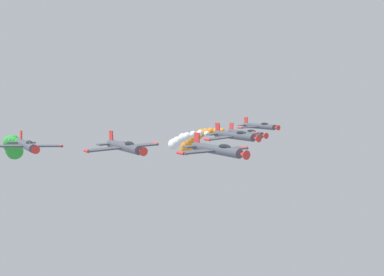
% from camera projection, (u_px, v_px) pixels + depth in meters
% --- Properties ---
extents(airplane_lead, '(9.56, 10.35, 2.32)m').
position_uv_depth(airplane_lead, '(217.00, 150.00, 48.80)').
color(airplane_lead, '#474C56').
extents(airplane_left_inner, '(9.56, 10.35, 2.35)m').
position_uv_depth(airplane_left_inner, '(234.00, 136.00, 62.51)').
color(airplane_left_inner, '#474C56').
extents(smoke_trail_left_inner, '(3.26, 15.67, 4.77)m').
position_uv_depth(smoke_trail_left_inner, '(180.00, 141.00, 78.61)').
color(smoke_trail_left_inner, white).
extents(airplane_right_inner, '(9.57, 10.35, 2.33)m').
position_uv_depth(airplane_right_inner, '(124.00, 147.00, 51.14)').
color(airplane_right_inner, '#474C56').
extents(airplane_left_outer, '(9.56, 10.35, 2.35)m').
position_uv_depth(airplane_left_outer, '(245.00, 133.00, 74.63)').
color(airplane_left_outer, '#474C56').
extents(smoke_trail_left_outer, '(8.41, 25.77, 8.56)m').
position_uv_depth(smoke_trail_left_outer, '(191.00, 143.00, 98.23)').
color(smoke_trail_left_outer, orange).
extents(airplane_right_outer, '(9.57, 10.35, 2.35)m').
position_uv_depth(airplane_right_outer, '(27.00, 145.00, 54.92)').
color(airplane_right_outer, '#474C56').
extents(smoke_trail_right_outer, '(6.12, 29.54, 7.00)m').
position_uv_depth(smoke_trail_right_outer, '(13.00, 147.00, 80.11)').
color(smoke_trail_right_outer, green).
extents(airplane_trailing, '(9.56, 10.35, 2.32)m').
position_uv_depth(airplane_trailing, '(259.00, 126.00, 84.77)').
color(airplane_trailing, '#474C56').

